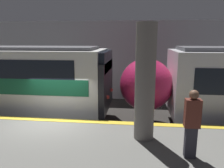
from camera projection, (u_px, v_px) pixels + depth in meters
The scene contains 5 objects.
ground_plane at pixel (54, 145), 8.56m from camera, with size 120.00×120.00×0.00m, color #282623.
platform at pixel (27, 161), 6.45m from camera, with size 40.00×4.12×1.11m.
station_rear_barrier at pixel (90, 61), 14.82m from camera, with size 50.00×0.15×5.23m.
support_pillar_near at pixel (145, 83), 6.39m from camera, with size 0.60×0.60×3.45m.
person_waiting at pixel (192, 122), 5.45m from camera, with size 0.38×0.24×1.78m.
Camera 1 is at (3.18, -7.57, 4.11)m, focal length 35.00 mm.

